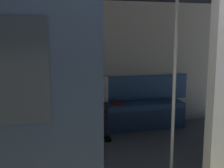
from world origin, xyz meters
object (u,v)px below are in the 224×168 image
Objects in this scene: person_seated at (93,94)px; grab_pole_far at (174,86)px; bench_seat at (98,112)px; handbag at (66,102)px; train_car at (112,41)px; grab_pole_door at (97,91)px; book at (117,103)px.

grab_pole_far is (-0.52, 1.85, 0.42)m from person_seated.
handbag is (0.54, -0.07, 0.19)m from bench_seat.
grab_pole_door is at bearing 66.49° from train_car.
train_car is at bearing 111.41° from handbag.
train_car is at bearing -113.51° from grab_pole_door.
book is at bearing -110.68° from grab_pole_door.
grab_pole_far is at bearing 122.72° from train_car.
train_car reaches higher than grab_pole_far.
grab_pole_door is at bearing 80.21° from person_seated.
grab_pole_far is at bearing 62.66° from book.
grab_pole_far is at bearing 116.03° from handbag.
person_seated is at bearing -15.26° from book.
grab_pole_door reaches higher than book.
bench_seat is at bearing -19.73° from book.
train_car is 2.91× the size of grab_pole_far.
grab_pole_door is (0.36, 0.83, -0.46)m from train_car.
bench_seat is 2.59× the size of person_seated.
grab_pole_far is at bearing -174.98° from grab_pole_door.
grab_pole_far is at bearing 102.58° from bench_seat.
book reaches higher than bench_seat.
person_seated reaches higher than handbag.
book is (-0.44, -0.11, -0.21)m from person_seated.
person_seated is 0.54× the size of grab_pole_far.
handbag is at bearing -68.59° from train_car.
handbag reaches higher than book.
train_car reaches higher than grab_pole_door.
grab_pole_door is (0.42, 1.97, 0.75)m from bench_seat.
handbag is at bearing -30.29° from book.
train_car is 2.91× the size of grab_pole_door.
book is (-0.41, -1.20, -1.09)m from train_car.
grab_pole_door is at bearing 77.88° from bench_seat.
handbag is at bearing -7.40° from bench_seat.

